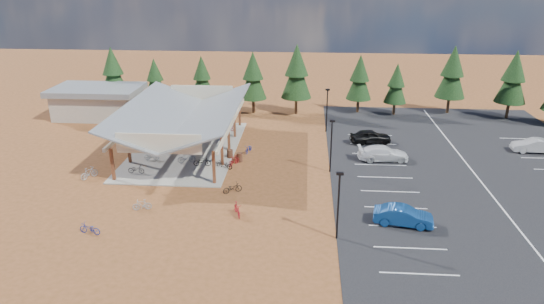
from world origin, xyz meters
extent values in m
plane|color=brown|center=(0.00, 0.00, 0.00)|extent=(140.00, 140.00, 0.00)
cube|color=black|center=(18.50, 3.00, 0.02)|extent=(27.00, 44.00, 0.04)
cube|color=gray|center=(-10.00, 7.00, 0.05)|extent=(10.60, 18.60, 0.10)
cube|color=#602C1B|center=(-14.60, -1.40, 1.60)|extent=(0.25, 0.25, 3.00)
cube|color=#602C1B|center=(-14.60, 2.80, 1.60)|extent=(0.25, 0.25, 3.00)
cube|color=#602C1B|center=(-14.60, 7.00, 1.60)|extent=(0.25, 0.25, 3.00)
cube|color=#602C1B|center=(-14.60, 11.20, 1.60)|extent=(0.25, 0.25, 3.00)
cube|color=#602C1B|center=(-14.60, 15.40, 1.60)|extent=(0.25, 0.25, 3.00)
cube|color=#602C1B|center=(-5.40, -1.40, 1.60)|extent=(0.25, 0.25, 3.00)
cube|color=#602C1B|center=(-5.40, 2.80, 1.60)|extent=(0.25, 0.25, 3.00)
cube|color=#602C1B|center=(-5.40, 7.00, 1.60)|extent=(0.25, 0.25, 3.00)
cube|color=#602C1B|center=(-5.40, 11.20, 1.60)|extent=(0.25, 0.25, 3.00)
cube|color=#602C1B|center=(-5.40, 15.40, 1.60)|extent=(0.25, 0.25, 3.00)
cube|color=beige|center=(-15.00, 7.00, 3.10)|extent=(0.22, 18.00, 0.35)
cube|color=beige|center=(-5.00, 7.00, 3.10)|extent=(0.22, 18.00, 0.35)
cube|color=slate|center=(-12.90, 7.00, 4.00)|extent=(5.85, 19.40, 2.13)
cube|color=slate|center=(-7.10, 7.00, 4.00)|extent=(5.85, 19.40, 2.13)
cube|color=beige|center=(-10.00, -2.00, 3.90)|extent=(7.50, 0.15, 1.80)
cube|color=beige|center=(-10.00, 16.00, 3.90)|extent=(7.50, 0.15, 1.80)
cube|color=#ADA593|center=(-24.00, 18.00, 1.60)|extent=(10.00, 6.00, 3.20)
cube|color=slate|center=(-24.00, 18.00, 3.55)|extent=(11.00, 7.00, 0.70)
cylinder|color=black|center=(5.00, -10.00, 2.50)|extent=(0.14, 0.14, 5.00)
cube|color=black|center=(5.00, -10.00, 5.05)|extent=(0.50, 0.25, 0.18)
cylinder|color=black|center=(5.00, 2.00, 2.50)|extent=(0.14, 0.14, 5.00)
cube|color=black|center=(5.00, 2.00, 5.05)|extent=(0.50, 0.25, 0.18)
cylinder|color=black|center=(5.00, 14.00, 2.50)|extent=(0.14, 0.14, 5.00)
cube|color=black|center=(5.00, 14.00, 5.05)|extent=(0.50, 0.25, 0.18)
cylinder|color=#49291A|center=(-4.96, 4.76, 0.45)|extent=(0.60, 0.60, 0.90)
cylinder|color=#49291A|center=(-3.87, 4.00, 0.45)|extent=(0.60, 0.60, 0.90)
cylinder|color=#382314|center=(-23.31, 22.19, 1.02)|extent=(0.36, 0.36, 2.03)
cone|color=black|center=(-23.31, 22.19, 4.48)|extent=(3.58, 3.58, 4.88)
cone|color=black|center=(-23.31, 22.19, 6.51)|extent=(2.77, 2.77, 3.66)
cylinder|color=#382314|center=(-17.84, 22.78, 0.83)|extent=(0.36, 0.36, 1.65)
cone|color=black|center=(-17.84, 22.78, 3.63)|extent=(2.91, 2.91, 3.96)
cone|color=black|center=(-17.84, 22.78, 5.29)|extent=(2.25, 2.25, 2.97)
cylinder|color=#382314|center=(-11.45, 22.98, 0.88)|extent=(0.36, 0.36, 1.75)
cone|color=black|center=(-11.45, 22.98, 3.85)|extent=(3.08, 3.08, 4.20)
cone|color=black|center=(-11.45, 22.98, 5.60)|extent=(2.38, 2.38, 3.15)
cylinder|color=#382314|center=(-4.36, 21.20, 0.99)|extent=(0.36, 0.36, 1.98)
cone|color=black|center=(-4.36, 21.20, 4.35)|extent=(3.48, 3.48, 4.75)
cone|color=black|center=(-4.36, 21.20, 6.33)|extent=(2.69, 2.69, 3.56)
cylinder|color=#382314|center=(1.27, 21.12, 1.11)|extent=(0.36, 0.36, 2.23)
cone|color=black|center=(1.27, 21.12, 4.90)|extent=(3.92, 3.92, 5.35)
cone|color=black|center=(1.27, 21.12, 7.13)|extent=(3.03, 3.03, 4.01)
cylinder|color=#382314|center=(9.42, 22.36, 0.93)|extent=(0.36, 0.36, 1.87)
cone|color=black|center=(9.42, 22.36, 4.11)|extent=(3.29, 3.29, 4.49)
cone|color=black|center=(9.42, 22.36, 5.98)|extent=(2.54, 2.54, 3.36)
cylinder|color=#382314|center=(14.06, 21.74, 0.82)|extent=(0.36, 0.36, 1.64)
cone|color=black|center=(14.06, 21.74, 3.61)|extent=(2.89, 2.89, 3.94)
cone|color=black|center=(14.06, 21.74, 5.25)|extent=(2.23, 2.23, 2.95)
cylinder|color=#382314|center=(21.27, 23.00, 1.08)|extent=(0.36, 0.36, 2.16)
cone|color=black|center=(21.27, 23.00, 4.76)|extent=(3.81, 3.81, 5.20)
cone|color=black|center=(21.27, 23.00, 6.93)|extent=(2.94, 2.94, 3.90)
cylinder|color=#382314|center=(28.18, 21.08, 1.06)|extent=(0.36, 0.36, 2.12)
cone|color=black|center=(28.18, 21.08, 4.66)|extent=(3.73, 3.73, 5.08)
cone|color=black|center=(28.18, 21.08, 6.78)|extent=(2.88, 2.88, 3.81)
imported|color=black|center=(-13.06, 0.14, 0.50)|extent=(1.54, 0.56, 0.80)
imported|color=#989DA1|center=(-12.62, 3.44, 0.55)|extent=(1.52, 0.48, 0.90)
imported|color=navy|center=(-13.55, 7.83, 0.51)|extent=(1.61, 0.73, 0.81)
imported|color=maroon|center=(-13.55, 11.96, 0.58)|extent=(1.66, 0.75, 0.96)
imported|color=black|center=(-7.30, 2.35, 0.54)|extent=(1.72, 0.74, 0.88)
imported|color=gray|center=(-8.98, 3.05, 0.62)|extent=(1.81, 0.99, 1.05)
imported|color=navy|center=(-7.24, 9.83, 0.60)|extent=(1.93, 0.77, 0.99)
imported|color=maroon|center=(-6.48, 13.26, 0.64)|extent=(1.86, 1.07, 1.08)
imported|color=gray|center=(-17.03, -1.09, 0.53)|extent=(1.40, 1.76, 1.07)
imported|color=navy|center=(-12.81, -10.69, 0.44)|extent=(1.77, 0.94, 0.89)
imported|color=maroon|center=(-2.55, -7.15, 0.54)|extent=(1.11, 1.85, 1.07)
imported|color=black|center=(-3.53, -3.13, 0.45)|extent=(1.79, 1.35, 0.90)
imported|color=gray|center=(-10.23, -6.77, 0.45)|extent=(1.57, 0.82, 0.91)
imported|color=navy|center=(-3.26, 6.54, 0.42)|extent=(0.93, 1.70, 0.85)
imported|color=maroon|center=(-4.31, 2.96, 0.50)|extent=(1.22, 1.66, 0.99)
imported|color=black|center=(-5.07, 2.06, 0.43)|extent=(1.74, 1.07, 0.86)
imported|color=navy|center=(10.04, -7.70, 0.76)|extent=(4.58, 2.25, 1.45)
imported|color=white|center=(10.38, 5.32, 0.76)|extent=(5.11, 2.34, 1.45)
imported|color=black|center=(9.70, 10.31, 0.79)|extent=(4.67, 2.57, 1.50)
imported|color=#B6B6B6|center=(26.31, 8.74, 0.75)|extent=(4.35, 1.61, 1.42)
camera|label=1|loc=(2.59, -40.35, 18.17)|focal=32.00mm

